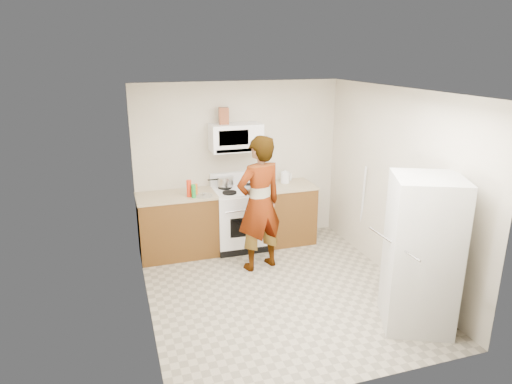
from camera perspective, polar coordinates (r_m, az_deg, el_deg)
name	(u,v)px	position (r m, az deg, el deg)	size (l,w,h in m)	color
floor	(279,291)	(5.95, 2.83, -12.24)	(3.60, 3.60, 0.00)	gray
back_wall	(239,164)	(7.08, -2.10, 3.56)	(3.20, 0.02, 2.50)	beige
right_wall	(395,186)	(6.17, 16.99, 0.71)	(0.02, 3.60, 2.50)	beige
cabinet_left	(178,226)	(6.84, -9.77, -4.22)	(1.12, 0.62, 0.90)	brown
counter_left	(176,196)	(6.69, -9.97, -0.49)	(1.14, 0.64, 0.04)	tan
cabinet_right	(286,214)	(7.25, 3.80, -2.75)	(0.80, 0.62, 0.90)	brown
counter_right	(287,186)	(7.10, 3.88, 0.80)	(0.82, 0.64, 0.04)	tan
gas_range	(239,217)	(7.00, -2.14, -3.17)	(0.76, 0.65, 1.13)	white
microwave	(236,137)	(6.79, -2.55, 6.85)	(0.76, 0.38, 0.40)	white
person	(259,204)	(6.18, 0.41, -1.49)	(0.69, 0.45, 1.88)	tan
fridge	(421,253)	(5.23, 19.96, -7.23)	(0.70, 0.70, 1.70)	silver
kettle	(285,177)	(7.18, 3.66, 1.82)	(0.14, 0.14, 0.17)	white
jug	(224,116)	(6.72, -4.05, 9.48)	(0.14, 0.14, 0.24)	brown
saucepan	(225,181)	(6.95, -3.85, 1.33)	(0.25, 0.25, 0.14)	silver
tray	(251,189)	(6.79, -0.69, 0.38)	(0.25, 0.16, 0.05)	white
bottle_spray	(189,188)	(6.53, -8.36, 0.45)	(0.07, 0.07, 0.24)	red
bottle_hot_sauce	(196,189)	(6.62, -7.52, 0.33)	(0.05, 0.05, 0.16)	orange
bottle_green_cap	(194,191)	(6.48, -7.80, 0.10)	(0.06, 0.06, 0.19)	#188630
pot_lid	(204,196)	(6.56, -6.55, -0.45)	(0.26, 0.26, 0.01)	white
broom	(362,209)	(6.94, 13.13, -2.03)	(0.03, 0.03, 1.37)	silver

